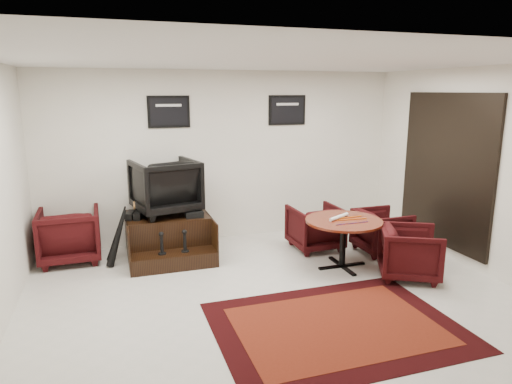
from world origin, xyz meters
The scene contains 16 objects.
ground centered at (0.00, 0.00, 0.00)m, with size 6.00×6.00×0.00m, color beige.
room_shell centered at (0.41, 0.12, 1.79)m, with size 6.02×5.02×2.81m.
area_rug centered at (0.35, -0.88, 0.01)m, with size 2.58×1.94×0.01m.
shine_podium centered at (-1.06, 1.88, 0.29)m, with size 1.23×1.26×0.63m.
shine_chair centered at (-1.06, 2.01, 1.10)m, with size 0.90×0.84×0.93m, color black.
shoes_pair centered at (-1.54, 1.86, 0.68)m, with size 0.29×0.33×0.10m.
polish_kit centered at (-0.69, 1.66, 0.68)m, with size 0.26×0.18×0.09m, color black.
umbrella_black centered at (-1.80, 1.65, 0.43)m, with size 0.32×0.12×0.86m, color black, non-canonical shape.
umbrella_hooked centered at (-1.80, 1.88, 0.43)m, with size 0.32×0.12×0.86m, color black, non-canonical shape.
armchair_side centered at (-2.47, 2.10, 0.44)m, with size 0.85×0.79×0.87m, color black.
meeting_table centered at (1.24, 0.62, 0.62)m, with size 1.08×1.08×0.70m.
table_chair_back centered at (1.20, 1.47, 0.38)m, with size 0.75×0.70×0.77m, color black.
table_chair_window centered at (2.13, 1.01, 0.37)m, with size 0.72×0.67×0.74m, color black.
table_chair_corner centered at (1.92, 0.02, 0.38)m, with size 0.74×0.70×0.77m, color black.
paper_roll centered at (1.20, 0.69, 0.73)m, with size 0.05×0.05×0.42m, color white.
table_clutter centered at (1.32, 0.58, 0.71)m, with size 0.57×0.32×0.01m.
Camera 1 is at (-1.85, -4.85, 2.47)m, focal length 32.00 mm.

